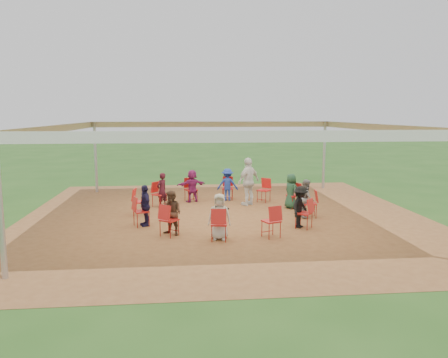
{
  "coord_description": "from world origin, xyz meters",
  "views": [
    {
      "loc": [
        -1.39,
        -13.92,
        3.34
      ],
      "look_at": [
        0.02,
        0.3,
        1.2
      ],
      "focal_mm": 35.0,
      "sensor_mm": 36.0,
      "label": 1
    }
  ],
  "objects": [
    {
      "name": "chair_10",
      "position": [
        1.02,
        -2.59,
        0.45
      ],
      "size": [
        0.55,
        0.56,
        0.9
      ],
      "primitive_type": null,
      "rotation": [
        0.0,
        0.0,
        0.38
      ],
      "color": "red",
      "rests_on": "ground"
    },
    {
      "name": "chair_0",
      "position": [
        2.75,
        -0.41,
        0.45
      ],
      "size": [
        0.5,
        0.48,
        0.9
      ],
      "primitive_type": null,
      "rotation": [
        0.0,
        0.0,
        1.42
      ],
      "color": "red",
      "rests_on": "ground"
    },
    {
      "name": "chair_2",
      "position": [
        1.73,
        2.18,
        0.45
      ],
      "size": [
        0.6,
        0.61,
        0.9
      ],
      "primitive_type": null,
      "rotation": [
        0.0,
        0.0,
        2.47
      ],
      "color": "red",
      "rests_on": "ground"
    },
    {
      "name": "cable_coil",
      "position": [
        0.14,
        1.09,
        0.02
      ],
      "size": [
        0.32,
        0.32,
        0.03
      ],
      "rotation": [
        0.0,
        0.0,
        0.09
      ],
      "color": "black",
      "rests_on": "ground"
    },
    {
      "name": "person_seated_2",
      "position": [
        0.39,
        2.63,
        0.63
      ],
      "size": [
        0.85,
        0.51,
        1.24
      ],
      "primitive_type": "imported",
      "rotation": [
        0.0,
        0.0,
        2.99
      ],
      "color": "#1E399A",
      "rests_on": "ground"
    },
    {
      "name": "ground",
      "position": [
        0.0,
        0.0,
        0.0
      ],
      "size": [
        80.0,
        80.0,
        0.0
      ],
      "primitive_type": "plane",
      "color": "#254E18",
      "rests_on": "ground"
    },
    {
      "name": "chair_4",
      "position": [
        -1.02,
        2.59,
        0.45
      ],
      "size": [
        0.55,
        0.56,
        0.9
      ],
      "primitive_type": null,
      "rotation": [
        0.0,
        0.0,
        -2.77
      ],
      "color": "red",
      "rests_on": "ground"
    },
    {
      "name": "chair_11",
      "position": [
        2.18,
        -1.73,
        0.45
      ],
      "size": [
        0.61,
        0.6,
        0.9
      ],
      "primitive_type": null,
      "rotation": [
        0.0,
        0.0,
        0.9
      ],
      "color": "red",
      "rests_on": "ground"
    },
    {
      "name": "chair_1",
      "position": [
        2.59,
        1.02,
        0.45
      ],
      "size": [
        0.56,
        0.55,
        0.9
      ],
      "primitive_type": null,
      "rotation": [
        0.0,
        0.0,
        1.95
      ],
      "color": "red",
      "rests_on": "ground"
    },
    {
      "name": "laptop",
      "position": [
        2.47,
        -0.37,
        0.59
      ],
      "size": [
        0.28,
        0.33,
        0.21
      ],
      "rotation": [
        0.0,
        0.0,
        1.42
      ],
      "color": "#B7B7BC",
      "rests_on": "ground"
    },
    {
      "name": "person_seated_6",
      "position": [
        -1.66,
        -2.08,
        0.63
      ],
      "size": [
        0.69,
        0.65,
        1.24
      ],
      "primitive_type": "imported",
      "rotation": [
        0.0,
        0.0,
        -0.67
      ],
      "color": "#523827",
      "rests_on": "ground"
    },
    {
      "name": "chair_8",
      "position": [
        -1.73,
        -2.18,
        0.45
      ],
      "size": [
        0.6,
        0.61,
        0.9
      ],
      "primitive_type": null,
      "rotation": [
        0.0,
        0.0,
        -0.67
      ],
      "color": "red",
      "rests_on": "ground"
    },
    {
      "name": "dirt_patch",
      "position": [
        0.0,
        0.0,
        0.01
      ],
      "size": [
        13.0,
        13.0,
        0.0
      ],
      "primitive_type": "plane",
      "color": "brown",
      "rests_on": "ground"
    },
    {
      "name": "person_seated_0",
      "position": [
        2.63,
        -0.39,
        0.63
      ],
      "size": [
        0.43,
        0.65,
        1.24
      ],
      "primitive_type": "imported",
      "rotation": [
        0.0,
        0.0,
        1.42
      ],
      "color": "slate",
      "rests_on": "ground"
    },
    {
      "name": "person_seated_5",
      "position": [
        -2.48,
        -0.98,
        0.63
      ],
      "size": [
        0.61,
        0.81,
        1.24
      ],
      "primitive_type": "imported",
      "rotation": [
        0.0,
        0.0,
        -1.2
      ],
      "color": "#201B41",
      "rests_on": "ground"
    },
    {
      "name": "chair_5",
      "position": [
        -2.18,
        1.73,
        0.45
      ],
      "size": [
        0.61,
        0.6,
        0.9
      ],
      "primitive_type": null,
      "rotation": [
        0.0,
        0.0,
        -2.24
      ],
      "color": "red",
      "rests_on": "ground"
    },
    {
      "name": "person_seated_4",
      "position": [
        -2.08,
        1.66,
        0.63
      ],
      "size": [
        0.51,
        0.54,
        1.24
      ],
      "primitive_type": "imported",
      "rotation": [
        0.0,
        0.0,
        -2.24
      ],
      "color": "#3A0F1A",
      "rests_on": "ground"
    },
    {
      "name": "chair_6",
      "position": [
        -2.75,
        0.41,
        0.45
      ],
      "size": [
        0.5,
        0.48,
        0.9
      ],
      "primitive_type": null,
      "rotation": [
        0.0,
        0.0,
        -1.72
      ],
      "color": "red",
      "rests_on": "ground"
    },
    {
      "name": "chair_9",
      "position": [
        -0.41,
        -2.75,
        0.45
      ],
      "size": [
        0.48,
        0.5,
        0.9
      ],
      "primitive_type": null,
      "rotation": [
        0.0,
        0.0,
        -0.15
      ],
      "color": "red",
      "rests_on": "ground"
    },
    {
      "name": "person_seated_7",
      "position": [
        -0.39,
        -2.63,
        0.63
      ],
      "size": [
        0.65,
        0.42,
        1.24
      ],
      "primitive_type": "imported",
      "rotation": [
        0.0,
        0.0,
        -0.15
      ],
      "color": "beige",
      "rests_on": "ground"
    },
    {
      "name": "chair_3",
      "position": [
        0.41,
        2.75,
        0.45
      ],
      "size": [
        0.48,
        0.5,
        0.9
      ],
      "primitive_type": null,
      "rotation": [
        0.0,
        0.0,
        2.99
      ],
      "color": "red",
      "rests_on": "ground"
    },
    {
      "name": "chair_7",
      "position": [
        -2.59,
        -1.02,
        0.45
      ],
      "size": [
        0.56,
        0.55,
        0.9
      ],
      "primitive_type": null,
      "rotation": [
        0.0,
        0.0,
        -1.2
      ],
      "color": "red",
      "rests_on": "ground"
    },
    {
      "name": "person_seated_3",
      "position": [
        -0.98,
        2.48,
        0.63
      ],
      "size": [
        1.23,
        0.82,
        1.24
      ],
      "primitive_type": "imported",
      "rotation": [
        0.0,
        0.0,
        -2.77
      ],
      "color": "#8E2168",
      "rests_on": "ground"
    },
    {
      "name": "person_seated_1",
      "position": [
        2.48,
        0.98,
        0.63
      ],
      "size": [
        0.54,
        0.69,
        1.24
      ],
      "primitive_type": "imported",
      "rotation": [
        0.0,
        0.0,
        1.95
      ],
      "color": "#20472E",
      "rests_on": "ground"
    },
    {
      "name": "tent",
      "position": [
        0.0,
        0.0,
        2.37
      ],
      "size": [
        10.33,
        10.33,
        3.0
      ],
      "color": "#B2B2B7",
      "rests_on": "ground"
    },
    {
      "name": "standing_person",
      "position": [
        1.06,
        1.68,
        0.88
      ],
      "size": [
        1.13,
        1.05,
        1.75
      ],
      "primitive_type": "imported",
      "rotation": [
        0.0,
        0.0,
        3.81
      ],
      "color": "white",
      "rests_on": "ground"
    },
    {
      "name": "person_seated_8",
      "position": [
        2.08,
        -1.66,
        0.63
      ],
      "size": [
        0.81,
        0.87,
        1.24
      ],
      "primitive_type": "imported",
      "rotation": [
        0.0,
        0.0,
        0.9
      ],
      "color": "black",
      "rests_on": "ground"
    }
  ]
}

